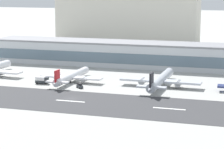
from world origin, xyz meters
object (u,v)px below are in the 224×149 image
object	(u,v)px
distant_hotel_block	(127,18)
airliner_black_tail_gate_2	(160,80)
terminal_building	(138,54)
service_box_truck_0	(42,80)
airliner_red_tail_gate_1	(71,77)
service_baggage_tug_1	(80,86)

from	to	relation	value
distant_hotel_block	airliner_black_tail_gate_2	xyz separation A→B (m)	(57.26, -154.34, -16.06)
terminal_building	airliner_black_tail_gate_2	xyz separation A→B (m)	(22.82, -50.49, -3.72)
terminal_building	service_box_truck_0	world-z (taller)	terminal_building
terminal_building	distant_hotel_block	xyz separation A→B (m)	(-34.44, 103.85, 12.34)
terminal_building	service_box_truck_0	bearing A→B (deg)	-116.93
airliner_black_tail_gate_2	service_box_truck_0	bearing A→B (deg)	100.08
distant_hotel_block	airliner_black_tail_gate_2	world-z (taller)	distant_hotel_block
terminal_building	airliner_black_tail_gate_2	size ratio (longest dim) A/B	3.68
airliner_red_tail_gate_1	airliner_black_tail_gate_2	bearing A→B (deg)	-86.01
service_box_truck_0	service_baggage_tug_1	size ratio (longest dim) A/B	1.78
service_box_truck_0	distant_hotel_block	bearing A→B (deg)	85.01
distant_hotel_block	airliner_red_tail_gate_1	distance (m)	157.87
airliner_red_tail_gate_1	service_baggage_tug_1	world-z (taller)	airliner_red_tail_gate_1
distant_hotel_block	service_baggage_tug_1	xyz separation A→B (m)	(24.11, -166.65, -18.04)
airliner_black_tail_gate_2	airliner_red_tail_gate_1	bearing A→B (deg)	93.30
service_box_truck_0	terminal_building	bearing A→B (deg)	56.55
service_baggage_tug_1	airliner_black_tail_gate_2	bearing A→B (deg)	-121.85
airliner_red_tail_gate_1	terminal_building	bearing A→B (deg)	-18.37
airliner_red_tail_gate_1	service_baggage_tug_1	size ratio (longest dim) A/B	11.29
airliner_red_tail_gate_1	airliner_black_tail_gate_2	world-z (taller)	airliner_black_tail_gate_2
service_box_truck_0	airliner_red_tail_gate_1	bearing A→B (deg)	24.78
service_baggage_tug_1	terminal_building	bearing A→B (deg)	-61.56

